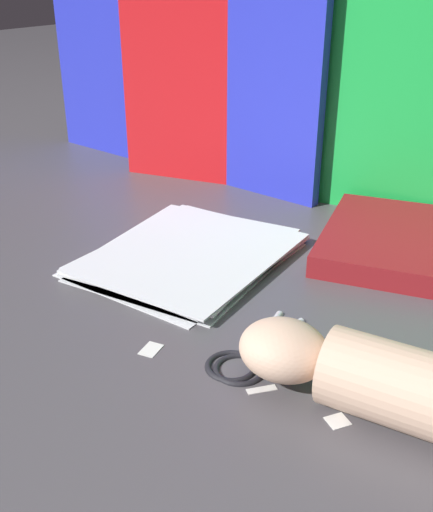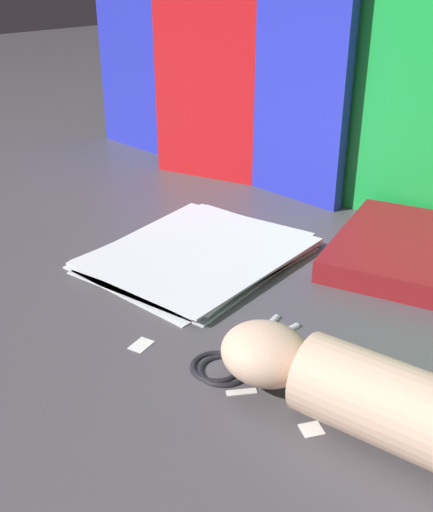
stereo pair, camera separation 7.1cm
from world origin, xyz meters
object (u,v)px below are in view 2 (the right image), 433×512
(scissors, at_px, (232,357))
(hand_forearm, at_px, (376,398))
(book_closed, at_px, (404,248))
(paper_stack, at_px, (198,253))

(scissors, distance_m, hand_forearm, 0.16)
(book_closed, relative_size, scissors, 1.86)
(paper_stack, xyz_separation_m, scissors, (0.18, -0.17, -0.00))
(hand_forearm, bearing_deg, book_closed, 107.54)
(paper_stack, bearing_deg, hand_forearm, -27.96)
(book_closed, distance_m, hand_forearm, 0.37)
(book_closed, relative_size, hand_forearm, 0.95)
(paper_stack, height_order, hand_forearm, hand_forearm)
(scissors, height_order, hand_forearm, hand_forearm)
(book_closed, height_order, scissors, book_closed)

